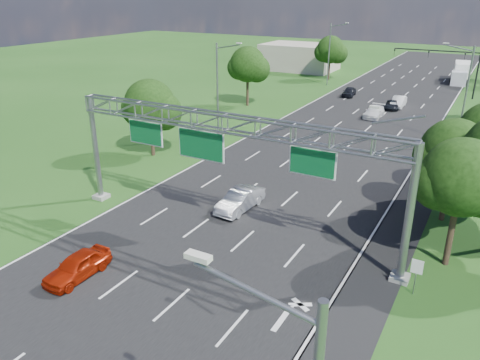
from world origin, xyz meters
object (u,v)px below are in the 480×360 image
Objects in this scene: silver_sedan at (240,200)px; traffic_signal at (453,62)px; regulatory_sign at (417,270)px; red_coupe at (77,266)px; sign_gantry at (226,133)px; box_truck at (461,73)px.

traffic_signal is at bearing 84.66° from silver_sedan.
silver_sedan is at bearing 160.83° from regulatory_sign.
red_coupe is 0.89× the size of silver_sedan.
sign_gantry reaches higher than regulatory_sign.
regulatory_sign is 54.37m from traffic_signal.
sign_gantry reaches higher than silver_sedan.
traffic_signal is (7.15, 53.00, -1.72)m from sign_gantry.
regulatory_sign reaches higher than red_coupe.
red_coupe is (-16.71, -7.50, -0.81)m from regulatory_sign.
red_coupe is at bearing -102.93° from silver_sedan.
silver_sedan is (-0.98, 3.52, -6.13)m from sign_gantry.
sign_gantry is 11.19× the size of regulatory_sign.
regulatory_sign is 0.45× the size of silver_sedan.
sign_gantry reaches higher than red_coupe.
sign_gantry is 7.14m from silver_sedan.
silver_sedan reaches higher than red_coupe.
traffic_signal is at bearing -97.74° from box_truck.
box_truck is (-4.49, 67.82, 0.07)m from regulatory_sign.
red_coupe is at bearing -118.58° from sign_gantry.
box_truck reaches higher than regulatory_sign.
box_truck is at bearing 83.53° from sign_gantry.
regulatory_sign is at bearing -15.19° from silver_sedan.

